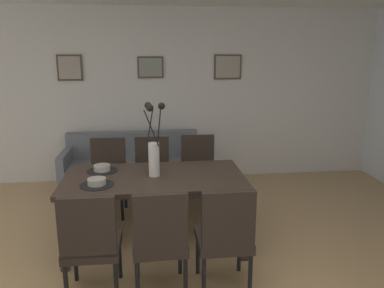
# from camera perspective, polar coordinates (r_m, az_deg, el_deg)

# --- Properties ---
(back_wall_panel) EXTENTS (9.00, 0.10, 2.60)m
(back_wall_panel) POSITION_cam_1_polar(r_m,az_deg,el_deg) (5.90, -7.12, 7.17)
(back_wall_panel) COLOR silver
(back_wall_panel) RESTS_ON ground
(dining_table) EXTENTS (1.80, 0.97, 0.74)m
(dining_table) POSITION_cam_1_polar(r_m,az_deg,el_deg) (3.90, -5.61, -5.78)
(dining_table) COLOR #33261E
(dining_table) RESTS_ON ground
(dining_chair_near_left) EXTENTS (0.44, 0.44, 0.92)m
(dining_chair_near_left) POSITION_cam_1_polar(r_m,az_deg,el_deg) (3.19, -14.85, -13.77)
(dining_chair_near_left) COLOR black
(dining_chair_near_left) RESTS_ON ground
(dining_chair_near_right) EXTENTS (0.46, 0.46, 0.92)m
(dining_chair_near_right) POSITION_cam_1_polar(r_m,az_deg,el_deg) (4.80, -12.45, -4.21)
(dining_chair_near_right) COLOR black
(dining_chair_near_right) RESTS_ON ground
(dining_chair_far_left) EXTENTS (0.45, 0.45, 0.92)m
(dining_chair_far_left) POSITION_cam_1_polar(r_m,az_deg,el_deg) (3.16, -4.80, -13.67)
(dining_chair_far_left) COLOR black
(dining_chair_far_left) RESTS_ON ground
(dining_chair_far_right) EXTENTS (0.47, 0.47, 0.92)m
(dining_chair_far_right) POSITION_cam_1_polar(r_m,az_deg,el_deg) (4.77, -5.98, -4.07)
(dining_chair_far_right) COLOR black
(dining_chair_far_right) RESTS_ON ground
(dining_chair_mid_left) EXTENTS (0.44, 0.44, 0.92)m
(dining_chair_mid_left) POSITION_cam_1_polar(r_m,az_deg,el_deg) (3.20, 4.98, -13.24)
(dining_chair_mid_left) COLOR black
(dining_chair_mid_left) RESTS_ON ground
(dining_chair_mid_right) EXTENTS (0.45, 0.45, 0.92)m
(dining_chair_mid_right) POSITION_cam_1_polar(r_m,az_deg,el_deg) (4.85, 0.97, -3.68)
(dining_chair_mid_right) COLOR black
(dining_chair_mid_right) RESTS_ON ground
(centerpiece_vase) EXTENTS (0.21, 0.23, 0.73)m
(centerpiece_vase) POSITION_cam_1_polar(r_m,az_deg,el_deg) (3.79, -5.72, -0.67)
(centerpiece_vase) COLOR silver
(centerpiece_vase) RESTS_ON dining_table
(placemat_near_left) EXTENTS (0.32, 0.32, 0.01)m
(placemat_near_left) POSITION_cam_1_polar(r_m,az_deg,el_deg) (3.70, -14.01, -5.93)
(placemat_near_left) COLOR black
(placemat_near_left) RESTS_ON dining_table
(bowl_near_left) EXTENTS (0.17, 0.17, 0.07)m
(bowl_near_left) POSITION_cam_1_polar(r_m,az_deg,el_deg) (3.69, -14.04, -5.39)
(bowl_near_left) COLOR #B2ADA3
(bowl_near_left) RESTS_ON dining_table
(placemat_near_right) EXTENTS (0.32, 0.32, 0.01)m
(placemat_near_right) POSITION_cam_1_polar(r_m,az_deg,el_deg) (4.11, -13.25, -3.90)
(placemat_near_right) COLOR black
(placemat_near_right) RESTS_ON dining_table
(bowl_near_right) EXTENTS (0.17, 0.17, 0.07)m
(bowl_near_right) POSITION_cam_1_polar(r_m,az_deg,el_deg) (4.10, -13.27, -3.41)
(bowl_near_right) COLOR #B2ADA3
(bowl_near_right) RESTS_ON dining_table
(sofa) EXTENTS (1.92, 0.84, 0.80)m
(sofa) POSITION_cam_1_polar(r_m,az_deg,el_deg) (5.58, -8.81, -4.01)
(sofa) COLOR slate
(sofa) RESTS_ON ground
(framed_picture_left) EXTENTS (0.36, 0.03, 0.37)m
(framed_picture_left) POSITION_cam_1_polar(r_m,az_deg,el_deg) (5.91, -17.79, 10.79)
(framed_picture_left) COLOR #473828
(framed_picture_center) EXTENTS (0.38, 0.03, 0.32)m
(framed_picture_center) POSITION_cam_1_polar(r_m,az_deg,el_deg) (5.80, -6.22, 11.31)
(framed_picture_center) COLOR #473828
(framed_picture_right) EXTENTS (0.42, 0.03, 0.37)m
(framed_picture_right) POSITION_cam_1_polar(r_m,az_deg,el_deg) (5.92, 5.35, 11.37)
(framed_picture_right) COLOR #473828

